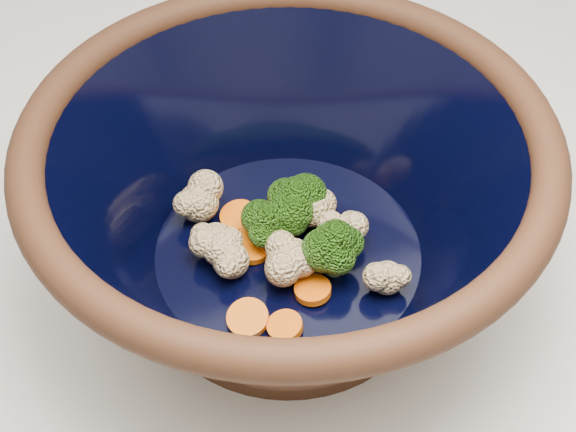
% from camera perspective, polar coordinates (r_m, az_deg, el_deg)
% --- Properties ---
extents(mixing_bowl, '(0.44, 0.44, 0.16)m').
position_cam_1_polar(mixing_bowl, '(0.59, 0.00, 1.05)').
color(mixing_bowl, black).
rests_on(mixing_bowl, counter).
extents(vegetable_pile, '(0.14, 0.16, 0.05)m').
position_cam_1_polar(vegetable_pile, '(0.61, -0.10, -0.99)').
color(vegetable_pile, '#608442').
rests_on(vegetable_pile, mixing_bowl).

